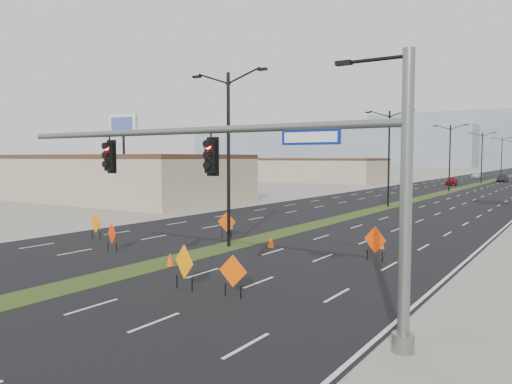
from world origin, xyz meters
The scene contains 27 objects.
ground centered at (0.00, 0.00, 0.00)m, with size 600.00×600.00×0.00m, color gray.
road_surface centered at (0.00, 100.00, 0.00)m, with size 25.00×400.00×0.02m, color black.
median_strip centered at (0.00, 100.00, 0.00)m, with size 2.00×400.00×0.04m, color #304117.
building_sw_near centered at (-35.00, 30.00, 2.50)m, with size 40.00×16.00×5.00m, color tan.
building_sw_far centered at (-32.00, 85.00, 2.25)m, with size 30.00×14.00×4.50m, color tan.
mesa_west centered at (-120.00, 280.00, 11.00)m, with size 180.00×50.00×22.00m, color gray.
mesa_backdrop centered at (-30.00, 320.00, 16.00)m, with size 140.00×50.00×32.00m, color gray.
signal_mast centered at (8.56, 2.00, 4.79)m, with size 16.30×0.60×8.00m.
streetlight_0 centered at (0.00, 12.00, 5.42)m, with size 5.15×0.24×10.02m.
streetlight_1 centered at (0.00, 40.00, 5.42)m, with size 5.15×0.24×10.02m.
streetlight_2 centered at (0.00, 68.00, 5.42)m, with size 5.15×0.24×10.02m.
streetlight_3 centered at (0.00, 96.00, 5.42)m, with size 5.15×0.24×10.02m.
streetlight_4 centered at (0.00, 124.00, 5.42)m, with size 5.15×0.24×10.02m.
car_left centered at (-3.61, 86.78, 0.79)m, with size 1.86×4.62×1.57m, color maroon.
car_mid centered at (2.83, 104.46, 0.71)m, with size 1.51×4.33×1.43m, color black.
car_far centered at (-5.41, 123.74, 0.64)m, with size 1.79×4.40×1.28m, color silver.
construction_sign_0 centered at (-8.46, 9.39, 1.04)m, with size 1.30×0.33×1.76m.
construction_sign_1 centered at (-4.53, 7.31, 0.94)m, with size 1.13×0.49×1.60m.
construction_sign_2 centered at (-2.00, 14.47, 0.99)m, with size 1.24×0.32×1.68m.
construction_sign_3 centered at (4.17, 3.46, 1.06)m, with size 1.29×0.48×1.79m.
construction_sign_4 centered at (6.37, 3.66, 0.94)m, with size 1.21×0.11×1.61m.
construction_sign_5 centered at (8.53, 12.67, 1.06)m, with size 1.28×0.49×1.79m.
cone_0 centered at (0.78, 6.27, 0.33)m, with size 0.39×0.39×0.65m, color #FB4005.
cone_1 centered at (2.13, 13.20, 0.34)m, with size 0.41×0.41×0.68m, color #D73C04.
cone_2 centered at (7.64, 16.24, 0.28)m, with size 0.33×0.33×0.56m, color #EF4805.
cone_3 centered at (-4.24, 17.92, 0.32)m, with size 0.38×0.38×0.64m, color orange.
pole_sign_west centered at (-20.32, 22.36, 7.63)m, with size 3.06×0.93×9.36m.
Camera 1 is at (17.08, -11.02, 5.20)m, focal length 35.00 mm.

